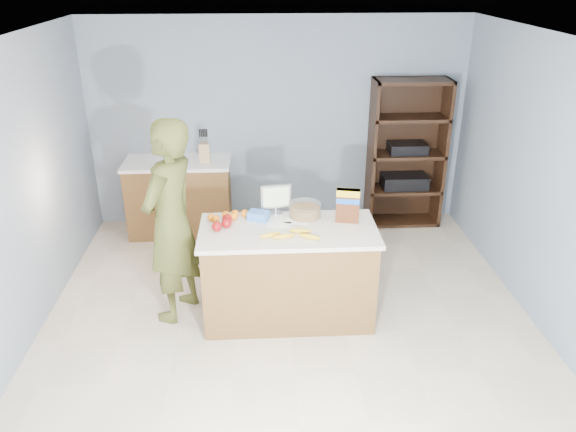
{
  "coord_description": "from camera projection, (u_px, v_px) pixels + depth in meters",
  "views": [
    {
      "loc": [
        -0.25,
        -4.1,
        3.03
      ],
      "look_at": [
        0.0,
        0.35,
        1.0
      ],
      "focal_mm": 35.0,
      "sensor_mm": 36.0,
      "label": 1
    }
  ],
  "objects": [
    {
      "name": "apples",
      "position": [
        224.0,
        223.0,
        4.9
      ],
      "size": [
        0.17,
        0.24,
        0.09
      ],
      "color": "maroon",
      "rests_on": "counter_peninsula"
    },
    {
      "name": "knife_block",
      "position": [
        204.0,
        152.0,
        6.49
      ],
      "size": [
        0.12,
        0.1,
        0.31
      ],
      "color": "tan",
      "rests_on": "back_cabinet"
    },
    {
      "name": "shelving_unit",
      "position": [
        405.0,
        156.0,
        6.85
      ],
      "size": [
        0.9,
        0.4,
        1.8
      ],
      "color": "black",
      "rests_on": "ground"
    },
    {
      "name": "envelopes",
      "position": [
        288.0,
        223.0,
        5.0
      ],
      "size": [
        0.39,
        0.2,
        0.0
      ],
      "color": "white",
      "rests_on": "counter_peninsula"
    },
    {
      "name": "cereal_box",
      "position": [
        348.0,
        203.0,
        4.96
      ],
      "size": [
        0.22,
        0.12,
        0.31
      ],
      "color": "#592B14",
      "rests_on": "counter_peninsula"
    },
    {
      "name": "person",
      "position": [
        171.0,
        222.0,
        4.94
      ],
      "size": [
        0.69,
        0.81,
        1.87
      ],
      "primitive_type": "imported",
      "rotation": [
        0.0,
        0.0,
        -2.0
      ],
      "color": "#464B1E",
      "rests_on": "ground"
    },
    {
      "name": "oranges",
      "position": [
        228.0,
        216.0,
        5.06
      ],
      "size": [
        0.37,
        0.18,
        0.07
      ],
      "color": "orange",
      "rests_on": "counter_peninsula"
    },
    {
      "name": "counter_peninsula",
      "position": [
        288.0,
        277.0,
        5.1
      ],
      "size": [
        1.56,
        0.76,
        0.9
      ],
      "color": "brown",
      "rests_on": "ground"
    },
    {
      "name": "bananas",
      "position": [
        291.0,
        235.0,
        4.74
      ],
      "size": [
        0.53,
        0.21,
        0.04
      ],
      "color": "yellow",
      "rests_on": "counter_peninsula"
    },
    {
      "name": "walls",
      "position": [
        291.0,
        158.0,
        4.31
      ],
      "size": [
        4.52,
        5.02,
        2.51
      ],
      "color": "gray",
      "rests_on": "ground"
    },
    {
      "name": "back_cabinet",
      "position": [
        180.0,
        196.0,
        6.75
      ],
      "size": [
        1.24,
        0.62,
        0.9
      ],
      "color": "brown",
      "rests_on": "ground"
    },
    {
      "name": "tv",
      "position": [
        276.0,
        198.0,
        5.13
      ],
      "size": [
        0.28,
        0.12,
        0.28
      ],
      "color": "silver",
      "rests_on": "counter_peninsula"
    },
    {
      "name": "floor",
      "position": [
        290.0,
        334.0,
        5.0
      ],
      "size": [
        4.5,
        5.0,
        0.02
      ],
      "primitive_type": "cube",
      "color": "beige",
      "rests_on": "ground"
    },
    {
      "name": "blue_carton",
      "position": [
        258.0,
        216.0,
        5.05
      ],
      "size": [
        0.21,
        0.18,
        0.08
      ],
      "primitive_type": "cube",
      "rotation": [
        0.0,
        0.0,
        -0.38
      ],
      "color": "blue",
      "rests_on": "counter_peninsula"
    },
    {
      "name": "salad_bowl",
      "position": [
        305.0,
        211.0,
        5.11
      ],
      "size": [
        0.3,
        0.3,
        0.13
      ],
      "color": "#267219",
      "rests_on": "counter_peninsula"
    }
  ]
}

